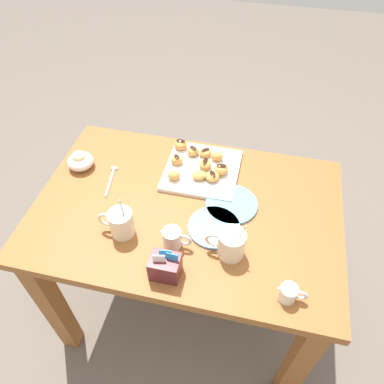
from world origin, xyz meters
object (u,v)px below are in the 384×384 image
Objects in this scene: coffee_mug_cream_left at (231,243)px; beignet_6 at (217,156)px; saucer_sky_right at (214,227)px; saucer_sky_left at (232,204)px; beignet_5 at (205,164)px; beignet_9 at (205,153)px; coffee_mug_cream_right at (121,222)px; beignet_0 at (181,145)px; beignet_8 at (193,151)px; cream_pitcher_white at (173,238)px; ice_cream_bowl at (80,160)px; dining_table at (187,231)px; chocolate_sauce_pitcher at (289,293)px; sugar_caddy at (166,267)px; beignet_4 at (199,175)px; beignet_1 at (212,177)px; pastry_plate_square at (202,170)px; beignet_7 at (221,169)px; beignet_3 at (174,175)px; beignet_2 at (177,160)px.

coffee_mug_cream_left reaches higher than beignet_6.
saucer_sky_left is at bearing -110.02° from saucer_sky_right.
beignet_5 is 0.07m from beignet_9.
beignet_5 is (-0.21, -0.35, -0.02)m from coffee_mug_cream_right.
beignet_8 is at bearing 154.35° from beignet_0.
ice_cream_bowl reaches higher than cream_pitcher_white.
coffee_mug_cream_left is 0.84× the size of saucer_sky_right.
coffee_mug_cream_left is 0.45m from beignet_9.
beignet_5 is at bearing -94.94° from cream_pitcher_white.
dining_table is 0.49m from chocolate_sauce_pitcher.
sugar_caddy is 0.36m from saucer_sky_left.
ice_cream_bowl reaches higher than beignet_4.
beignet_1 reaches higher than dining_table.
beignet_0 is 1.11× the size of beignet_6.
pastry_plate_square is 0.47m from ice_cream_bowl.
sugar_caddy is 1.05× the size of ice_cream_bowl.
chocolate_sauce_pitcher is at bearing 127.03° from beignet_8.
beignet_4 is (0.16, -0.29, -0.02)m from coffee_mug_cream_left.
beignet_0 reaches higher than beignet_1.
sugar_caddy is at bearing 88.10° from beignet_4.
ice_cream_bowl is (0.27, -0.27, -0.02)m from coffee_mug_cream_right.
pastry_plate_square is at bearing 126.02° from beignet_8.
beignet_9 is at bearing -47.29° from beignet_7.
beignet_6 reaches higher than pastry_plate_square.
beignet_6 is 0.95× the size of beignet_9.
dining_table is 19.86× the size of beignet_7.
cream_pitcher_white is 0.39m from chocolate_sauce_pitcher.
beignet_1 is (0.05, -0.21, 0.03)m from saucer_sky_right.
dining_table is at bearing 16.25° from saucer_sky_left.
beignet_3 reaches higher than beignet_4.
coffee_mug_cream_left is at bearing 118.96° from beignet_4.
chocolate_sauce_pitcher reaches higher than beignet_9.
beignet_8 is (0.21, -0.42, -0.02)m from coffee_mug_cream_left.
beignet_9 is at bearing -92.42° from cream_pitcher_white.
cream_pitcher_white is at bearing 85.79° from beignet_4.
dining_table is 19.43× the size of beignet_4.
beignet_2 is 0.11m from beignet_5.
coffee_mug_cream_left is at bearing 138.88° from dining_table.
saucer_sky_right is at bearing 114.10° from beignet_8.
beignet_6 reaches higher than saucer_sky_right.
beignet_1 is 0.96× the size of beignet_5.
beignet_0 is at bearing -101.49° from coffee_mug_cream_right.
beignet_1 is 0.07m from beignet_5.
dining_table is 22.99× the size of beignet_6.
saucer_sky_left is at bearing 163.55° from beignet_3.
dining_table is at bearing -89.32° from sugar_caddy.
cream_pitcher_white is at bearing -15.78° from chocolate_sauce_pitcher.
beignet_1 is 1.10× the size of beignet_8.
beignet_7 reaches higher than dining_table.
beignet_9 is at bearing -15.82° from beignet_6.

